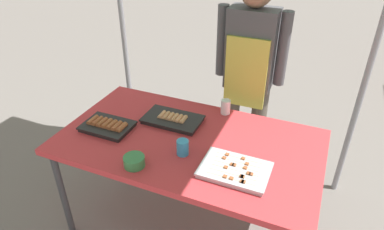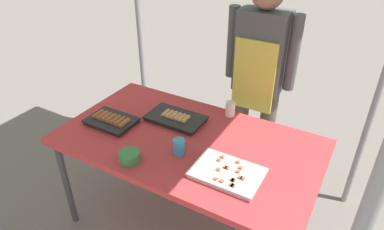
% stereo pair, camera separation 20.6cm
% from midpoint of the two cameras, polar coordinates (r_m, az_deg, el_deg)
% --- Properties ---
extents(ground_plane, '(18.00, 18.00, 0.00)m').
position_cam_midpoint_polar(ground_plane, '(2.62, -2.81, -17.65)').
color(ground_plane, '#66605B').
extents(stall_table, '(1.60, 0.90, 0.75)m').
position_cam_midpoint_polar(stall_table, '(2.14, -3.30, -5.37)').
color(stall_table, '#C63338').
rests_on(stall_table, ground).
extents(tray_grilled_sausages, '(0.38, 0.23, 0.05)m').
position_cam_midpoint_polar(tray_grilled_sausages, '(2.27, -5.86, -0.80)').
color(tray_grilled_sausages, black).
rests_on(tray_grilled_sausages, stall_table).
extents(tray_meat_skewers, '(0.37, 0.26, 0.04)m').
position_cam_midpoint_polar(tray_meat_skewers, '(1.86, 4.01, -9.30)').
color(tray_meat_skewers, '#ADADB2').
rests_on(tray_meat_skewers, stall_table).
extents(tray_pork_links, '(0.32, 0.22, 0.05)m').
position_cam_midpoint_polar(tray_pork_links, '(2.28, -16.50, -1.83)').
color(tray_pork_links, black).
rests_on(tray_pork_links, stall_table).
extents(condiment_bowl, '(0.12, 0.12, 0.06)m').
position_cam_midpoint_polar(condiment_bowl, '(1.94, -12.69, -7.66)').
color(condiment_bowl, '#33723F').
rests_on(condiment_bowl, stall_table).
extents(drink_cup_near_edge, '(0.07, 0.07, 0.09)m').
position_cam_midpoint_polar(drink_cup_near_edge, '(1.97, -4.59, -5.53)').
color(drink_cup_near_edge, '#338CBF').
rests_on(drink_cup_near_edge, stall_table).
extents(drink_cup_by_wok, '(0.07, 0.07, 0.10)m').
position_cam_midpoint_polar(drink_cup_by_wok, '(2.34, 3.14, 1.29)').
color(drink_cup_by_wok, white).
rests_on(drink_cup_by_wok, stall_table).
extents(vendor_woman, '(0.52, 0.23, 1.62)m').
position_cam_midpoint_polar(vendor_woman, '(2.54, 7.26, 7.68)').
color(vendor_woman, '#595147').
rests_on(vendor_woman, ground).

